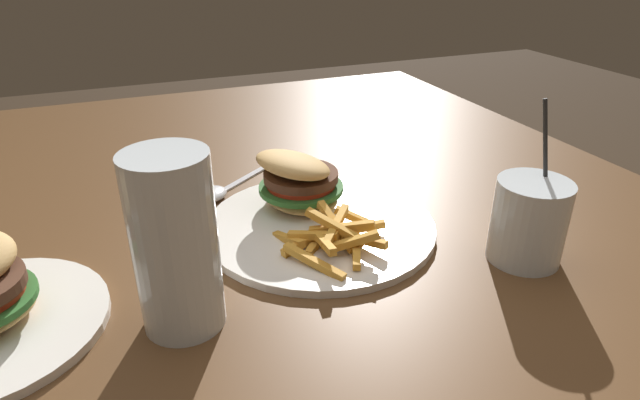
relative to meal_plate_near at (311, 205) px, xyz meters
The scene contains 5 objects.
dining_table 0.18m from the meal_plate_near, 142.27° to the left, with size 1.69×1.28×0.74m.
meal_plate_near is the anchor object (origin of this frame).
beer_glass 0.25m from the meal_plate_near, 127.16° to the left, with size 0.08×0.08×0.18m.
juice_glass 0.27m from the meal_plate_near, 130.96° to the right, with size 0.09×0.09×0.19m.
spoon 0.17m from the meal_plate_near, 40.61° to the left, with size 0.13×0.16×0.02m.
Camera 1 is at (-0.48, 0.13, 1.09)m, focal length 30.00 mm.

